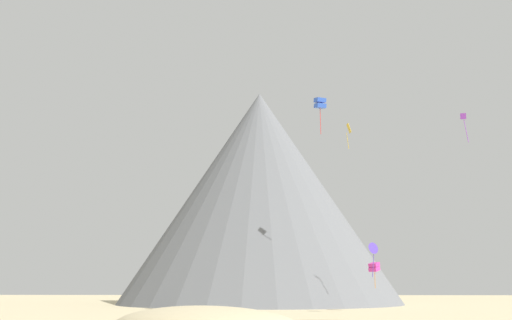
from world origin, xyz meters
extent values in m
cone|color=slate|center=(-4.61, 84.87, 22.91)|extent=(65.28, 65.28, 45.81)
cone|color=slate|center=(-4.57, 82.72, 21.30)|extent=(42.86, 42.86, 42.60)
cone|color=slate|center=(-6.21, 84.96, 16.10)|extent=(47.28, 47.28, 32.20)
cube|color=gold|center=(11.18, 55.17, 28.71)|extent=(0.69, 0.87, 1.63)
cylinder|color=gold|center=(10.90, 55.17, 26.57)|extent=(0.38, 0.37, 2.66)
cube|color=blue|center=(5.63, 42.83, 28.42)|extent=(1.78, 1.83, 0.88)
cube|color=blue|center=(5.63, 42.83, 29.25)|extent=(1.78, 1.83, 0.88)
cylinder|color=red|center=(5.62, 42.83, 26.17)|extent=(0.10, 0.26, 3.90)
cube|color=purple|center=(27.25, 48.06, 28.24)|extent=(0.88, 0.45, 0.88)
cylinder|color=purple|center=(27.49, 48.06, 25.95)|extent=(0.29, 0.58, 3.65)
cube|color=#D1339E|center=(13.82, 52.94, 6.04)|extent=(1.87, 1.88, 0.85)
cube|color=#D1339E|center=(13.82, 52.94, 6.66)|extent=(1.87, 1.88, 0.85)
cylinder|color=orange|center=(13.84, 52.94, 4.50)|extent=(0.11, 0.17, 2.51)
cone|color=#5138B2|center=(12.69, 46.74, 8.68)|extent=(1.74, 1.35, 1.66)
cylinder|color=#5138B2|center=(12.64, 46.74, 6.31)|extent=(0.40, 0.15, 3.10)
camera|label=1|loc=(-0.11, -30.40, 3.52)|focal=38.04mm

